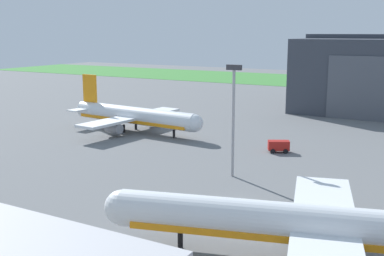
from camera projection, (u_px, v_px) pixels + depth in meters
The scene contains 5 objects.
ground_plane at pixel (240, 204), 63.69m from camera, with size 440.00×440.00×0.00m, color slate.
airliner_far_left at pixel (134, 116), 109.03m from camera, with size 35.89×29.44×12.16m.
airliner_near_left at pixel (317, 226), 46.94m from camera, with size 41.76×33.77×12.43m.
stair_truck at pixel (279, 146), 90.95m from camera, with size 4.34×3.55×2.19m.
apron_light_mast at pixel (233, 111), 74.11m from camera, with size 2.40×0.50×17.28m.
Camera 1 is at (24.60, -55.67, 22.17)m, focal length 45.75 mm.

